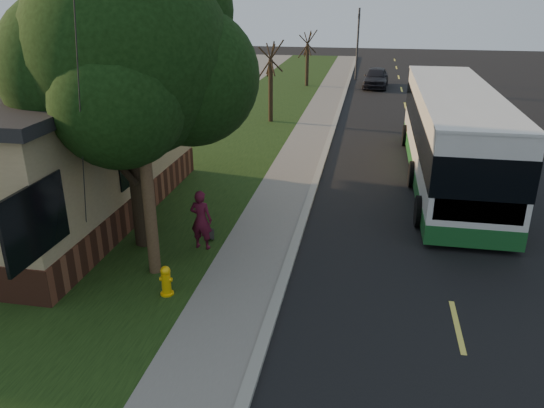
{
  "coord_description": "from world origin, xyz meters",
  "views": [
    {
      "loc": [
        1.82,
        -10.19,
        6.75
      ],
      "look_at": [
        -0.55,
        2.57,
        1.5
      ],
      "focal_mm": 35.0,
      "sensor_mm": 36.0,
      "label": 1
    }
  ],
  "objects_px": {
    "bare_tree_near": "(271,83)",
    "traffic_signal": "(358,39)",
    "fire_hydrant": "(166,281)",
    "bare_tree_far": "(307,59)",
    "distant_car": "(376,77)",
    "leafy_tree": "(131,58)",
    "transit_bus": "(452,133)",
    "skateboarder": "(201,220)",
    "utility_pole": "(138,92)",
    "skateboard_main": "(211,234)",
    "dumpster": "(66,174)"
  },
  "relations": [
    {
      "from": "traffic_signal",
      "to": "distant_car",
      "type": "bearing_deg",
      "value": -64.84
    },
    {
      "from": "bare_tree_near",
      "to": "transit_bus",
      "type": "distance_m",
      "value": 11.64
    },
    {
      "from": "utility_pole",
      "to": "bare_tree_near",
      "type": "bearing_deg",
      "value": 90.66
    },
    {
      "from": "fire_hydrant",
      "to": "leafy_tree",
      "type": "relative_size",
      "value": 0.09
    },
    {
      "from": "traffic_signal",
      "to": "distant_car",
      "type": "relative_size",
      "value": 1.28
    },
    {
      "from": "traffic_signal",
      "to": "distant_car",
      "type": "xyz_separation_m",
      "value": [
        1.6,
        -3.4,
        -2.43
      ]
    },
    {
      "from": "traffic_signal",
      "to": "skateboarder",
      "type": "bearing_deg",
      "value": -95.47
    },
    {
      "from": "leafy_tree",
      "to": "skateboarder",
      "type": "height_order",
      "value": "leafy_tree"
    },
    {
      "from": "traffic_signal",
      "to": "transit_bus",
      "type": "bearing_deg",
      "value": -79.73
    },
    {
      "from": "bare_tree_near",
      "to": "traffic_signal",
      "type": "xyz_separation_m",
      "value": [
        4.0,
        16.0,
        1.01
      ]
    },
    {
      "from": "leafy_tree",
      "to": "transit_bus",
      "type": "height_order",
      "value": "leafy_tree"
    },
    {
      "from": "skateboarder",
      "to": "bare_tree_near",
      "type": "bearing_deg",
      "value": -80.81
    },
    {
      "from": "transit_bus",
      "to": "dumpster",
      "type": "xyz_separation_m",
      "value": [
        -13.55,
        -3.85,
        -1.16
      ]
    },
    {
      "from": "fire_hydrant",
      "to": "leafy_tree",
      "type": "bearing_deg",
      "value": 120.67
    },
    {
      "from": "fire_hydrant",
      "to": "utility_pole",
      "type": "xyz_separation_m",
      "value": [
        -0.71,
        0.99,
        4.2
      ]
    },
    {
      "from": "fire_hydrant",
      "to": "bare_tree_near",
      "type": "relative_size",
      "value": 0.17
    },
    {
      "from": "bare_tree_near",
      "to": "skateboarder",
      "type": "distance_m",
      "value": 15.58
    },
    {
      "from": "fire_hydrant",
      "to": "utility_pole",
      "type": "relative_size",
      "value": 0.08
    },
    {
      "from": "bare_tree_near",
      "to": "dumpster",
      "type": "relative_size",
      "value": 2.8
    },
    {
      "from": "transit_bus",
      "to": "traffic_signal",
      "type": "bearing_deg",
      "value": 100.27
    },
    {
      "from": "skateboard_main",
      "to": "distant_car",
      "type": "distance_m",
      "value": 27.71
    },
    {
      "from": "bare_tree_far",
      "to": "skateboarder",
      "type": "height_order",
      "value": "bare_tree_far"
    },
    {
      "from": "distant_car",
      "to": "traffic_signal",
      "type": "bearing_deg",
      "value": 118.62
    },
    {
      "from": "fire_hydrant",
      "to": "skateboard_main",
      "type": "bearing_deg",
      "value": 88.26
    },
    {
      "from": "fire_hydrant",
      "to": "traffic_signal",
      "type": "height_order",
      "value": "traffic_signal"
    },
    {
      "from": "bare_tree_near",
      "to": "dumpster",
      "type": "bearing_deg",
      "value": -113.49
    },
    {
      "from": "skateboarder",
      "to": "bare_tree_far",
      "type": "bearing_deg",
      "value": -83.44
    },
    {
      "from": "bare_tree_far",
      "to": "transit_bus",
      "type": "height_order",
      "value": "bare_tree_far"
    },
    {
      "from": "traffic_signal",
      "to": "bare_tree_near",
      "type": "bearing_deg",
      "value": -104.04
    },
    {
      "from": "utility_pole",
      "to": "bare_tree_near",
      "type": "height_order",
      "value": "utility_pole"
    },
    {
      "from": "fire_hydrant",
      "to": "bare_tree_far",
      "type": "bearing_deg",
      "value": 90.76
    },
    {
      "from": "utility_pole",
      "to": "skateboard_main",
      "type": "distance_m",
      "value": 5.12
    },
    {
      "from": "leafy_tree",
      "to": "transit_bus",
      "type": "bearing_deg",
      "value": 38.78
    },
    {
      "from": "fire_hydrant",
      "to": "bare_tree_far",
      "type": "distance_m",
      "value": 30.04
    },
    {
      "from": "fire_hydrant",
      "to": "traffic_signal",
      "type": "xyz_separation_m",
      "value": [
        3.1,
        34.0,
        2.73
      ]
    },
    {
      "from": "traffic_signal",
      "to": "skateboard_main",
      "type": "height_order",
      "value": "traffic_signal"
    },
    {
      "from": "leafy_tree",
      "to": "bare_tree_far",
      "type": "bearing_deg",
      "value": 87.55
    },
    {
      "from": "leafy_tree",
      "to": "transit_bus",
      "type": "xyz_separation_m",
      "value": [
        9.03,
        7.26,
        -3.34
      ]
    },
    {
      "from": "traffic_signal",
      "to": "distant_car",
      "type": "distance_m",
      "value": 4.48
    },
    {
      "from": "bare_tree_far",
      "to": "traffic_signal",
      "type": "relative_size",
      "value": 0.73
    },
    {
      "from": "fire_hydrant",
      "to": "skateboarder",
      "type": "bearing_deg",
      "value": 88.05
    },
    {
      "from": "transit_bus",
      "to": "skateboard_main",
      "type": "height_order",
      "value": "transit_bus"
    },
    {
      "from": "traffic_signal",
      "to": "dumpster",
      "type": "relative_size",
      "value": 3.58
    },
    {
      "from": "utility_pole",
      "to": "skateboarder",
      "type": "height_order",
      "value": "utility_pole"
    },
    {
      "from": "skateboard_main",
      "to": "dumpster",
      "type": "bearing_deg",
      "value": 155.86
    },
    {
      "from": "utility_pole",
      "to": "traffic_signal",
      "type": "height_order",
      "value": "utility_pole"
    },
    {
      "from": "utility_pole",
      "to": "bare_tree_far",
      "type": "distance_m",
      "value": 29.13
    },
    {
      "from": "utility_pole",
      "to": "distant_car",
      "type": "relative_size",
      "value": 2.12
    },
    {
      "from": "bare_tree_near",
      "to": "dumpster",
      "type": "height_order",
      "value": "bare_tree_near"
    },
    {
      "from": "traffic_signal",
      "to": "transit_bus",
      "type": "height_order",
      "value": "traffic_signal"
    }
  ]
}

